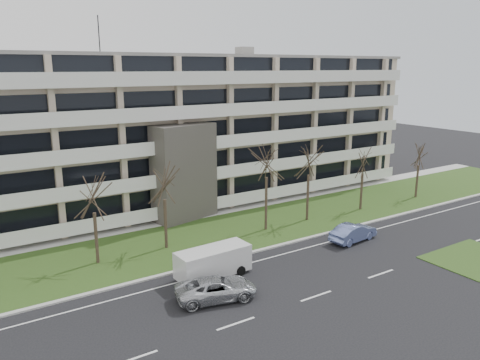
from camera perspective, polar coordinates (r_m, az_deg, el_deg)
ground at (r=30.80m, az=9.26°, el=-13.79°), size 160.00×160.00×0.00m
grass_verge at (r=40.47m, az=-3.18°, el=-6.71°), size 90.00×10.00×0.06m
curb at (r=36.49m, az=0.76°, el=-8.98°), size 90.00×0.35×0.12m
sidewalk at (r=45.07m, az=-6.66°, el=-4.61°), size 90.00×2.00×0.08m
grass_median at (r=39.87m, az=26.61°, el=-8.53°), size 7.00×5.00×0.06m
lane_edge_line at (r=35.37m, az=2.12°, el=-9.84°), size 90.00×0.12×0.01m
apartment_building at (r=49.47m, az=-10.44°, el=5.91°), size 60.50×15.10×18.75m
silver_pickup at (r=29.81m, az=-2.91°, el=-13.08°), size 5.50×3.49×1.41m
blue_sedan at (r=40.05m, az=13.64°, el=-6.23°), size 4.64×2.05×1.48m
white_van at (r=32.60m, az=-3.18°, el=-9.66°), size 5.31×2.34×2.03m
tree_2 at (r=34.81m, az=-17.51°, el=-1.47°), size 3.47×3.47×6.95m
tree_3 at (r=36.47m, az=-9.26°, el=0.01°), size 3.61×3.61×7.21m
tree_4 at (r=40.05m, az=3.28°, el=2.92°), size 4.28×4.28×8.55m
tree_5 at (r=43.19m, az=8.42°, el=2.83°), size 3.92×3.92×7.84m
tree_6 at (r=47.79m, az=14.81°, el=2.36°), size 3.29×3.29×6.57m
tree_7 at (r=54.27m, az=21.05°, el=3.13°), size 3.24×3.24×6.48m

